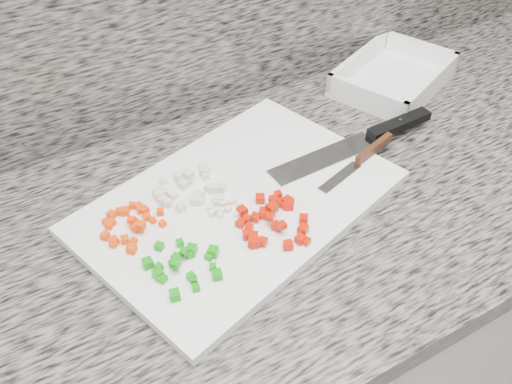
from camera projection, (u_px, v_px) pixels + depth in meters
cabinet at (270, 362)px, 1.23m from camera, size 3.92×0.62×0.86m
countertop at (274, 212)px, 0.92m from camera, size 3.96×0.64×0.04m
cutting_board at (239, 202)px, 0.90m from camera, size 0.55×0.44×0.02m
carrot_pile at (130, 224)px, 0.85m from camera, size 0.10×0.10×0.02m
onion_pile at (189, 188)px, 0.90m from camera, size 0.11×0.10×0.02m
green_pepper_pile at (182, 264)px, 0.79m from camera, size 0.10×0.11×0.02m
red_pepper_pile at (272, 221)px, 0.85m from camera, size 0.11×0.13×0.02m
garlic_pile at (225, 208)px, 0.87m from camera, size 0.06×0.04×0.01m
chef_knife at (374, 135)px, 1.01m from camera, size 0.34×0.05×0.02m
paring_knife at (366, 155)px, 0.96m from camera, size 0.19×0.07×0.02m
tray at (393, 78)px, 1.16m from camera, size 0.29×0.25×0.05m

